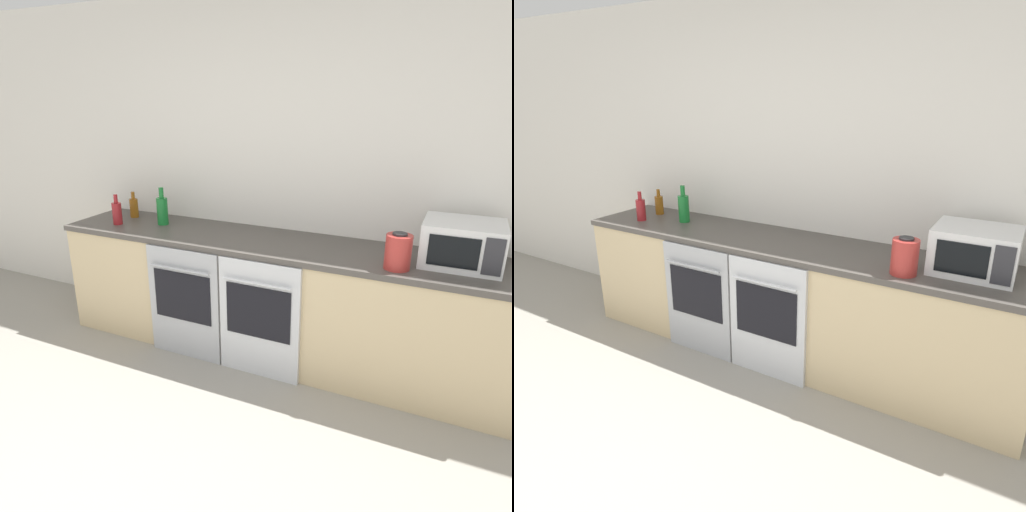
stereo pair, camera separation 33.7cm
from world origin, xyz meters
The scene contains 9 objects.
wall_back centered at (0.00, 2.49, 1.30)m, with size 10.00×0.06×2.60m.
counter_back centered at (0.00, 2.14, 0.45)m, with size 3.35×0.67×0.90m.
oven_left centered at (-0.56, 1.80, 0.44)m, with size 0.59×0.06×0.86m.
oven_right centered at (0.05, 1.80, 0.44)m, with size 0.59×0.06×0.86m.
microwave centered at (1.24, 2.19, 1.04)m, with size 0.46×0.40×0.27m.
bottle_amber centered at (-1.33, 2.26, 0.99)m, with size 0.07×0.07×0.22m.
bottle_red centered at (-1.31, 2.03, 1.00)m, with size 0.08×0.08×0.24m.
bottle_green centered at (-0.97, 2.18, 1.02)m, with size 0.09×0.09×0.30m.
kettle centered at (0.90, 1.95, 1.01)m, with size 0.16×0.16×0.22m.
Camera 2 is at (1.51, -0.58, 1.90)m, focal length 32.00 mm.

